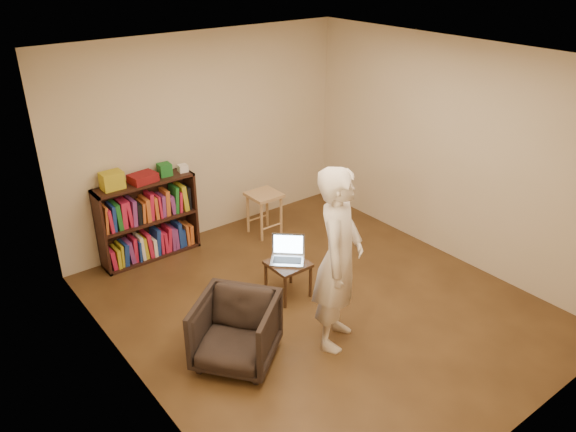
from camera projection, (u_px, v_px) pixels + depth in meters
floor at (319, 305)px, 6.03m from camera, size 4.50×4.50×0.00m
ceiling at (327, 59)px, 4.88m from camera, size 4.50×4.50×0.00m
wall_back at (205, 137)px, 7.05m from camera, size 4.00×0.00×4.00m
wall_left at (128, 259)px, 4.36m from camera, size 0.00×4.50×4.50m
wall_right at (452, 152)px, 6.56m from camera, size 0.00×4.50×4.50m
bookshelf at (148, 224)px, 6.80m from camera, size 1.20×0.30×1.00m
box_yellow at (112, 180)px, 6.31m from camera, size 0.25×0.18×0.20m
red_cloth at (143, 178)px, 6.51m from camera, size 0.33×0.26×0.10m
box_green at (165, 170)px, 6.68m from camera, size 0.16×0.16×0.15m
box_white at (183, 168)px, 6.80m from camera, size 0.12×0.12×0.09m
stool at (264, 201)px, 7.33m from camera, size 0.40×0.40×0.58m
armchair at (236, 331)px, 5.11m from camera, size 0.99×0.99×0.65m
side_table at (288, 268)px, 6.06m from camera, size 0.40×0.40×0.41m
laptop at (288, 254)px, 6.07m from camera, size 0.45×0.44×0.27m
person at (339, 259)px, 5.13m from camera, size 0.79×0.73×1.81m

